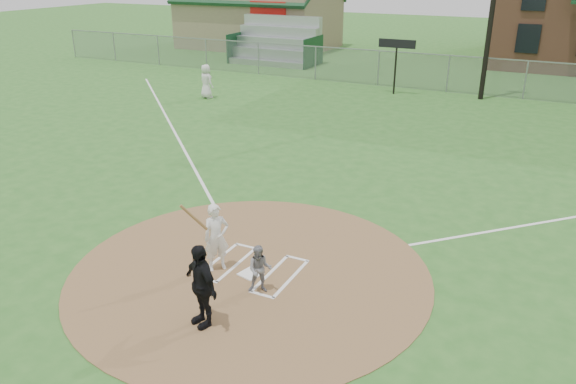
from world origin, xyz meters
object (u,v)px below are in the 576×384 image
at_px(catcher, 260,269).
at_px(umpire, 201,285).
at_px(home_plate, 251,274).
at_px(batter_at_plate, 216,237).
at_px(ondeck_player, 206,81).

xyz_separation_m(catcher, umpire, (-0.45, -1.54, 0.33)).
relative_size(home_plate, batter_at_plate, 0.26).
height_order(catcher, umpire, umpire).
distance_m(catcher, batter_at_plate, 1.47).
relative_size(ondeck_player, batter_at_plate, 0.99).
bearing_deg(umpire, batter_at_plate, 140.46).
bearing_deg(ondeck_player, home_plate, 146.07).
height_order(home_plate, ondeck_player, ondeck_player).
bearing_deg(batter_at_plate, ondeck_player, 124.68).
bearing_deg(batter_at_plate, umpire, -64.73).
bearing_deg(home_plate, catcher, -43.85).
bearing_deg(umpire, ondeck_player, 148.87).
bearing_deg(home_plate, ondeck_player, 126.96).
distance_m(ondeck_player, batter_at_plate, 18.26).
distance_m(home_plate, ondeck_player, 18.68).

